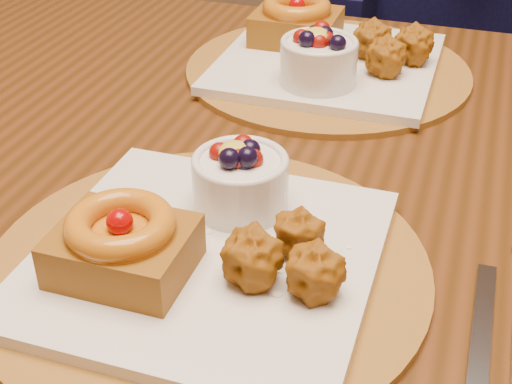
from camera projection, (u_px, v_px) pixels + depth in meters
dining_table at (279, 207)px, 0.83m from camera, size 1.60×0.90×0.76m
place_setting_near at (206, 243)px, 0.60m from camera, size 0.38×0.38×0.09m
place_setting_far at (325, 55)px, 0.94m from camera, size 0.38×0.38×0.09m
cutlery_near at (503, 321)px, 0.55m from camera, size 0.06×0.17×0.00m
chair_far at (467, 78)px, 1.67m from camera, size 0.48×0.48×0.82m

